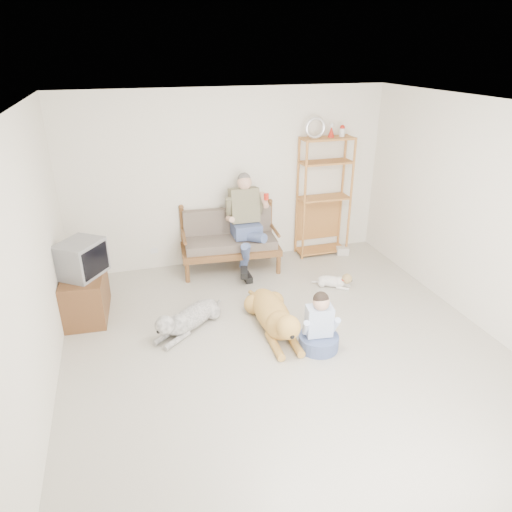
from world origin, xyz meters
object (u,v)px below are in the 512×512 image
object	(u,v)px
golden_retriever	(275,316)
tv_stand	(85,295)
loveseat	(229,239)
etagere	(324,196)

from	to	relation	value
golden_retriever	tv_stand	bearing A→B (deg)	155.77
loveseat	tv_stand	xyz separation A→B (m)	(-2.12, -0.85, -0.19)
loveseat	etagere	xyz separation A→B (m)	(1.63, 0.12, 0.51)
loveseat	golden_retriever	bearing A→B (deg)	-81.89
tv_stand	golden_retriever	xyz separation A→B (m)	(2.23, -1.05, -0.10)
etagere	loveseat	bearing A→B (deg)	-175.69
etagere	golden_retriever	world-z (taller)	etagere
loveseat	etagere	size ratio (longest dim) A/B	0.69
loveseat	etagere	world-z (taller)	etagere
golden_retriever	etagere	bearing A→B (deg)	54.13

